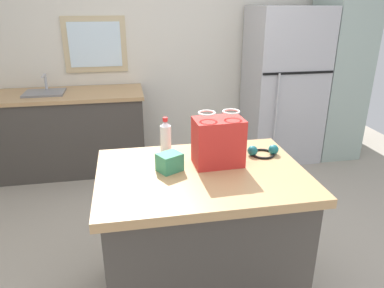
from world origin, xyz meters
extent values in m
plane|color=#9E9384|center=(0.00, 0.00, 0.00)|extent=(6.19, 6.19, 0.00)
cube|color=silver|center=(0.00, 2.24, 1.33)|extent=(5.16, 0.10, 2.65)
cube|color=#CCB78C|center=(-0.79, 2.18, 1.33)|extent=(0.68, 0.04, 0.60)
cube|color=white|center=(-0.79, 2.16, 1.33)|extent=(0.56, 0.02, 0.48)
cube|color=#423D38|center=(-0.09, -0.26, 0.42)|extent=(1.10, 0.78, 0.83)
cube|color=tan|center=(-0.09, -0.26, 0.86)|extent=(1.18, 0.86, 0.05)
cube|color=#B7B7BC|center=(1.31, 1.81, 0.87)|extent=(0.80, 0.69, 1.74)
cube|color=black|center=(1.31, 1.47, 1.08)|extent=(0.79, 0.01, 0.02)
cylinder|color=#B7B7BC|center=(1.09, 1.44, 0.70)|extent=(0.02, 0.02, 0.78)
cube|color=#9EB2A8|center=(1.98, 1.81, 1.00)|extent=(0.50, 0.65, 2.01)
cube|color=#423D38|center=(-1.09, 1.84, 0.42)|extent=(1.53, 0.62, 0.84)
cube|color=tan|center=(-1.09, 1.84, 0.86)|extent=(1.57, 0.66, 0.04)
cube|color=slate|center=(-1.32, 1.84, 0.83)|extent=(0.40, 0.32, 0.14)
cylinder|color=#B7B7BC|center=(-1.32, 1.98, 0.97)|extent=(0.03, 0.03, 0.18)
cylinder|color=#B7B7BC|center=(-1.32, 1.91, 1.06)|extent=(0.02, 0.14, 0.02)
cube|color=red|center=(0.02, -0.18, 1.02)|extent=(0.29, 0.20, 0.28)
torus|color=white|center=(-0.05, -0.18, 1.20)|extent=(0.11, 0.11, 0.01)
torus|color=white|center=(0.09, -0.18, 1.20)|extent=(0.11, 0.11, 0.01)
cube|color=#388E66|center=(-0.27, -0.22, 0.94)|extent=(0.16, 0.15, 0.10)
cylinder|color=white|center=(-0.26, 0.06, 0.97)|extent=(0.07, 0.07, 0.18)
cone|color=white|center=(-0.26, 0.06, 1.07)|extent=(0.06, 0.06, 0.03)
cylinder|color=red|center=(-0.26, 0.06, 1.10)|extent=(0.03, 0.03, 0.02)
torus|color=black|center=(0.33, -0.10, 0.89)|extent=(0.16, 0.16, 0.01)
sphere|color=#19666B|center=(0.40, -0.10, 0.91)|extent=(0.06, 0.06, 0.06)
sphere|color=#19666B|center=(0.27, -0.10, 0.91)|extent=(0.06, 0.06, 0.06)
camera|label=1|loc=(-0.48, -2.09, 1.79)|focal=34.04mm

